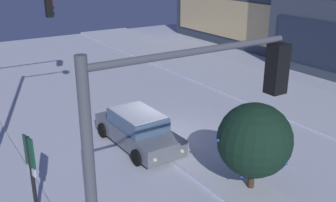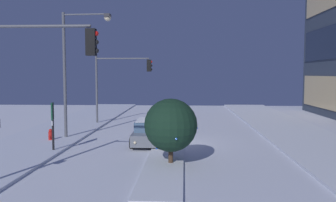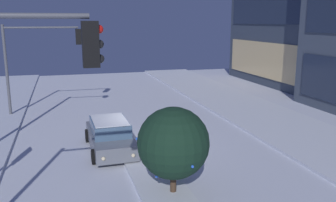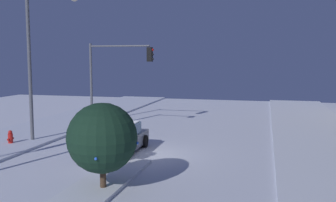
{
  "view_description": "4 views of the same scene",
  "coord_description": "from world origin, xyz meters",
  "views": [
    {
      "loc": [
        13.51,
        -8.71,
        7.56
      ],
      "look_at": [
        1.52,
        -0.91,
        2.31
      ],
      "focal_mm": 42.05,
      "sensor_mm": 36.0,
      "label": 1
    },
    {
      "loc": [
        21.48,
        0.66,
        4.31
      ],
      "look_at": [
        0.08,
        -0.35,
        2.64
      ],
      "focal_mm": 37.42,
      "sensor_mm": 36.0,
      "label": 2
    },
    {
      "loc": [
        16.54,
        -3.46,
        5.99
      ],
      "look_at": [
        1.34,
        0.99,
        2.49
      ],
      "focal_mm": 38.8,
      "sensor_mm": 36.0,
      "label": 3
    },
    {
      "loc": [
        17.37,
        5.54,
        4.68
      ],
      "look_at": [
        -1.51,
        0.65,
        2.51
      ],
      "focal_mm": 40.5,
      "sensor_mm": 36.0,
      "label": 4
    }
  ],
  "objects": [
    {
      "name": "ground",
      "position": [
        0.0,
        0.0,
        0.0
      ],
      "size": [
        52.0,
        52.0,
        0.0
      ],
      "primitive_type": "plane",
      "color": "silver"
    },
    {
      "name": "curb_strip_far",
      "position": [
        0.0,
        8.64,
        0.07
      ],
      "size": [
        52.0,
        5.2,
        0.14
      ],
      "primitive_type": "cube",
      "color": "silver",
      "rests_on": "ground"
    },
    {
      "name": "traffic_light_corner_near_left",
      "position": [
        -8.01,
        -4.86,
        4.09
      ],
      "size": [
        0.32,
        4.88,
        5.8
      ],
      "rotation": [
        0.0,
        0.0,
        1.57
      ],
      "color": "#565960",
      "rests_on": "ground"
    },
    {
      "name": "decorated_tree_median",
      "position": [
        5.29,
        0.02,
        1.92
      ],
      "size": [
        2.49,
        2.52,
        3.17
      ],
      "color": "#473323",
      "rests_on": "ground"
    },
    {
      "name": "car_near",
      "position": [
        0.09,
        -1.5,
        0.71
      ],
      "size": [
        4.75,
        2.12,
        1.49
      ],
      "rotation": [
        0.0,
        0.0,
        0.02
      ],
      "color": "slate",
      "rests_on": "ground"
    },
    {
      "name": "median_strip",
      "position": [
        5.85,
        -0.27,
        0.07
      ],
      "size": [
        9.0,
        1.8,
        0.14
      ],
      "primitive_type": "cube",
      "color": "silver",
      "rests_on": "ground"
    }
  ]
}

